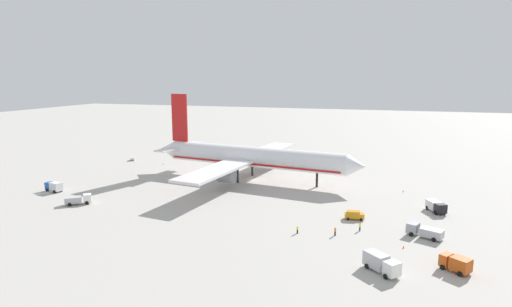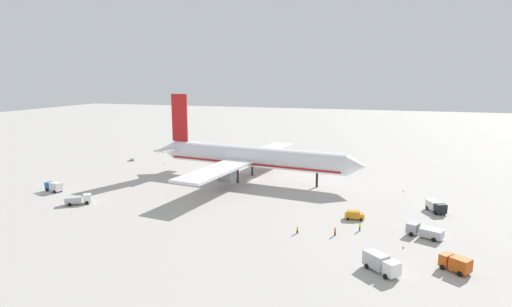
% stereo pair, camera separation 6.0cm
% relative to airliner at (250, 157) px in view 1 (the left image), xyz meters
% --- Properties ---
extents(ground_plane, '(600.00, 600.00, 0.00)m').
position_rel_airliner_xyz_m(ground_plane, '(1.34, -0.16, -7.27)').
color(ground_plane, '#ADA8A0').
extents(airliner, '(71.05, 68.42, 26.58)m').
position_rel_airliner_xyz_m(airliner, '(0.00, 0.00, 0.00)').
color(airliner, white).
rests_on(airliner, ground).
extents(service_truck_0, '(6.45, 6.27, 2.94)m').
position_rel_airliner_xyz_m(service_truck_0, '(41.58, -54.22, -5.63)').
color(service_truck_0, white).
rests_on(service_truck_0, ground).
extents(service_truck_1, '(5.28, 4.77, 2.70)m').
position_rel_airliner_xyz_m(service_truck_1, '(53.59, -50.15, -5.76)').
color(service_truck_1, '#BF4C14').
rests_on(service_truck_1, ground).
extents(service_truck_2, '(6.27, 5.60, 2.46)m').
position_rel_airliner_xyz_m(service_truck_2, '(-33.34, -38.51, -5.98)').
color(service_truck_2, white).
rests_on(service_truck_2, ground).
extents(service_truck_3, '(7.41, 5.02, 2.49)m').
position_rel_airliner_xyz_m(service_truck_3, '(49.58, -35.39, -5.95)').
color(service_truck_3, '#999EA5').
rests_on(service_truck_3, ground).
extents(service_truck_4, '(5.78, 3.33, 2.76)m').
position_rel_airliner_xyz_m(service_truck_4, '(-48.43, -30.73, -5.74)').
color(service_truck_4, '#194CA5').
rests_on(service_truck_4, ground).
extents(service_truck_5, '(4.66, 6.28, 2.58)m').
position_rel_airliner_xyz_m(service_truck_5, '(53.37, -17.03, -5.82)').
color(service_truck_5, black).
rests_on(service_truck_5, ground).
extents(service_van, '(4.57, 2.58, 1.97)m').
position_rel_airliner_xyz_m(service_van, '(35.03, -28.59, -6.23)').
color(service_van, orange).
rests_on(service_van, ground).
extents(baggage_cart_0, '(2.62, 3.06, 1.20)m').
position_rel_airliner_xyz_m(baggage_cart_0, '(-53.40, 14.75, -6.60)').
color(baggage_cart_0, gray).
rests_on(baggage_cart_0, ground).
extents(baggage_cart_1, '(2.58, 3.07, 0.40)m').
position_rel_airliner_xyz_m(baggage_cart_1, '(-9.20, 53.72, -7.00)').
color(baggage_cart_1, gray).
rests_on(baggage_cart_1, ground).
extents(baggage_cart_2, '(3.16, 2.53, 1.43)m').
position_rel_airliner_xyz_m(baggage_cart_2, '(-46.34, 51.49, -6.48)').
color(baggage_cart_2, gray).
rests_on(baggage_cart_2, ground).
extents(ground_worker_0, '(0.56, 0.56, 1.76)m').
position_rel_airliner_xyz_m(ground_worker_0, '(32.16, -40.06, -6.37)').
color(ground_worker_0, black).
rests_on(ground_worker_0, ground).
extents(ground_worker_1, '(0.53, 0.53, 1.78)m').
position_rel_airliner_xyz_m(ground_worker_1, '(36.82, -35.79, -6.36)').
color(ground_worker_1, navy).
rests_on(ground_worker_1, ground).
extents(ground_worker_2, '(0.45, 0.45, 1.60)m').
position_rel_airliner_xyz_m(ground_worker_2, '(24.48, -41.23, -6.46)').
color(ground_worker_2, black).
rests_on(ground_worker_2, ground).
extents(traffic_cone_0, '(0.36, 0.36, 0.55)m').
position_rel_airliner_xyz_m(traffic_cone_0, '(46.28, -0.58, -6.99)').
color(traffic_cone_0, orange).
rests_on(traffic_cone_0, ground).
extents(traffic_cone_1, '(0.36, 0.36, 0.55)m').
position_rel_airliner_xyz_m(traffic_cone_1, '(-37.92, 11.73, -6.99)').
color(traffic_cone_1, orange).
rests_on(traffic_cone_1, ground).
extents(traffic_cone_2, '(0.36, 0.36, 0.55)m').
position_rel_airliner_xyz_m(traffic_cone_2, '(45.48, -42.61, -6.99)').
color(traffic_cone_2, orange).
rests_on(traffic_cone_2, ground).
extents(traffic_cone_3, '(0.36, 0.36, 0.55)m').
position_rel_airliner_xyz_m(traffic_cone_3, '(18.50, 42.00, -6.99)').
color(traffic_cone_3, orange).
rests_on(traffic_cone_3, ground).
extents(traffic_cone_4, '(0.36, 0.36, 0.55)m').
position_rel_airliner_xyz_m(traffic_cone_4, '(-36.12, 31.63, -6.99)').
color(traffic_cone_4, orange).
rests_on(traffic_cone_4, ground).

